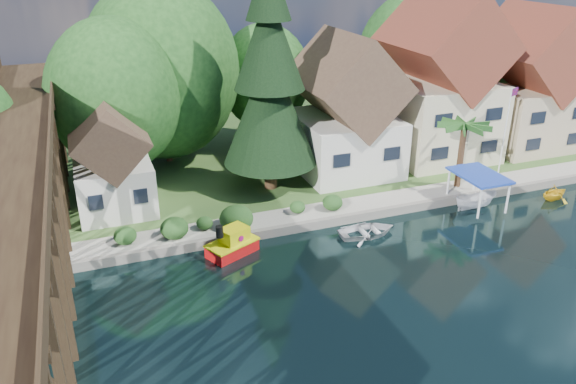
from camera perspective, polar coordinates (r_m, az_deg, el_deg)
name	(u,v)px	position (r m, az deg, el deg)	size (l,w,h in m)	color
ground	(353,296)	(31.19, 6.66, -10.48)	(140.00, 140.00, 0.00)	black
bank	(209,121)	(60.49, -8.04, 7.15)	(140.00, 52.00, 0.50)	#2A4B1E
seawall	(353,218)	(38.76, 6.66, -2.61)	(60.00, 0.40, 0.62)	slate
promenade	(370,203)	(40.57, 8.37, -1.11)	(50.00, 2.60, 0.06)	gray
trestle_bridge	(19,215)	(30.60, -25.65, -2.08)	(4.12, 44.18, 9.30)	black
house_left	(345,115)	(44.94, 5.78, 7.83)	(7.64, 8.64, 11.02)	beige
house_center	(439,88)	(49.57, 15.13, 10.20)	(8.65, 9.18, 13.89)	beige
house_right	(528,88)	(54.98, 23.19, 9.73)	(8.15, 8.64, 12.45)	tan
shed	(113,166)	(39.62, -17.40, 2.57)	(5.09, 5.40, 7.85)	beige
bg_trees	(252,80)	(47.00, -3.71, 11.33)	(49.90, 13.30, 10.57)	#382314
shrubs	(226,218)	(36.66, -6.27, -2.62)	(15.76, 2.47, 1.70)	#1A4418
conifer	(269,81)	(40.23, -1.89, 11.24)	(6.91, 6.91, 17.00)	#382314
palm_tree	(465,128)	(43.20, 17.50, 6.25)	(4.31, 4.31, 5.38)	#382314
flagpole	(507,122)	(47.22, 21.39, 6.65)	(1.03, 0.48, 7.01)	white
tugboat	(233,244)	(34.71, -5.65, -5.25)	(3.57, 2.88, 2.28)	red
boat_white_a	(367,230)	(37.14, 8.08, -3.80)	(2.75, 3.85, 0.80)	silver
boat_canopy	(477,194)	(42.29, 18.62, -0.18)	(3.36, 4.17, 2.67)	silver
boat_yellow	(555,191)	(46.20, 25.48, 0.07)	(2.13, 2.47, 1.30)	gold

